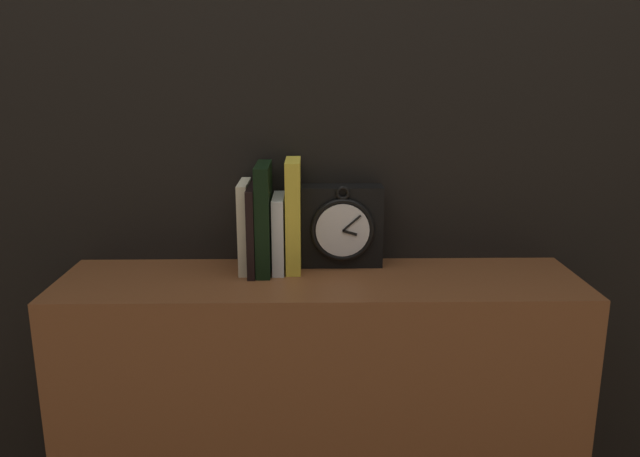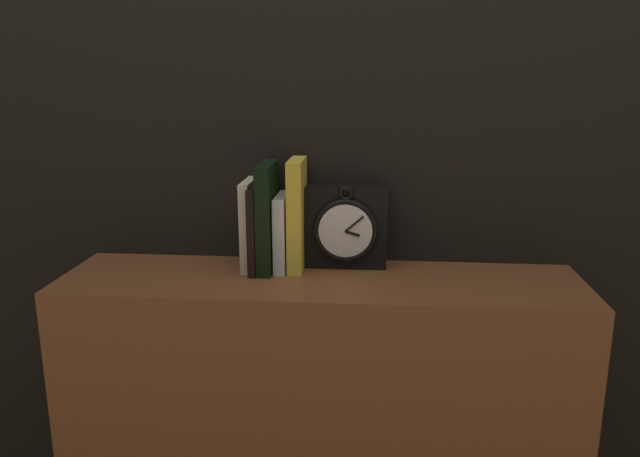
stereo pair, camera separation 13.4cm
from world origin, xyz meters
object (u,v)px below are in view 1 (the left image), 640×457
(book_slot2_black, at_px, (264,218))
(book_slot1_black, at_px, (253,229))
(book_slot3_white, at_px, (279,233))
(book_slot4_yellow, at_px, (293,215))
(clock, at_px, (342,226))
(book_slot0_cream, at_px, (245,226))

(book_slot2_black, bearing_deg, book_slot1_black, -176.73)
(book_slot3_white, xyz_separation_m, book_slot4_yellow, (0.03, 0.00, 0.04))
(book_slot4_yellow, bearing_deg, clock, 12.10)
(book_slot2_black, bearing_deg, book_slot4_yellow, 10.44)
(book_slot1_black, bearing_deg, book_slot2_black, 3.27)
(clock, xyz_separation_m, book_slot2_black, (-0.18, -0.04, 0.03))
(clock, relative_size, book_slot0_cream, 0.96)
(book_slot1_black, relative_size, book_slot2_black, 0.80)
(book_slot2_black, bearing_deg, book_slot0_cream, 166.63)
(clock, relative_size, book_slot2_black, 0.80)
(book_slot0_cream, distance_m, book_slot3_white, 0.08)
(book_slot2_black, bearing_deg, book_slot3_white, 15.71)
(clock, distance_m, book_slot4_yellow, 0.12)
(book_slot4_yellow, bearing_deg, book_slot3_white, -174.90)
(book_slot3_white, bearing_deg, book_slot2_black, -164.29)
(book_slot0_cream, relative_size, book_slot3_white, 1.19)
(book_slot0_cream, distance_m, book_slot2_black, 0.05)
(book_slot0_cream, bearing_deg, book_slot3_white, -1.04)
(book_slot3_white, relative_size, book_slot4_yellow, 0.68)
(book_slot0_cream, bearing_deg, book_slot4_yellow, 0.82)
(book_slot4_yellow, bearing_deg, book_slot1_black, -171.53)
(clock, bearing_deg, book_slot1_black, -169.52)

